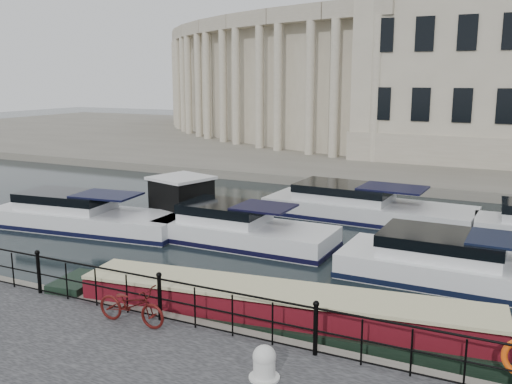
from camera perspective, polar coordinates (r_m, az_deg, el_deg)
ground_plane at (r=16.34m, az=-4.78°, el=-11.48°), size 160.00×160.00×0.00m
far_bank at (r=52.80m, az=17.60°, el=4.33°), size 120.00×42.00×0.55m
railing at (r=14.16m, az=-9.62°, el=-10.08°), size 24.14×0.14×1.22m
civic_building at (r=48.38m, az=16.10°, el=11.85°), size 53.55×31.84×16.85m
bicycle at (r=14.13m, az=-12.36°, el=-10.97°), size 1.86×0.68×0.97m
mooring_bollard at (r=11.62m, az=0.84°, el=-16.73°), size 0.62×0.62×0.69m
narrowboat at (r=14.63m, az=2.44°, el=-12.74°), size 13.27×3.42×1.49m
harbour_hut at (r=25.11m, az=-7.43°, el=-1.06°), size 3.66×3.31×2.19m
cabin_cruisers at (r=22.77m, az=6.91°, el=-3.87°), size 25.75×10.44×1.99m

